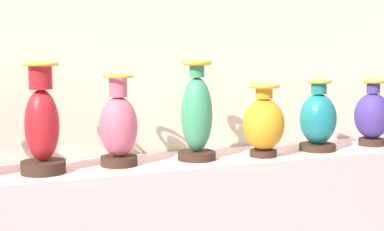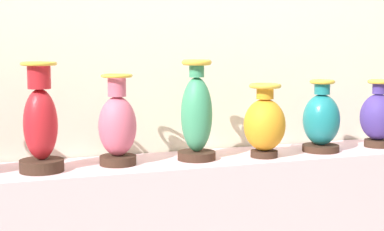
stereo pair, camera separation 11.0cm
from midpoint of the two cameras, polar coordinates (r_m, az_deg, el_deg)
back_wall at (r=2.53m, az=-1.00°, el=6.84°), size 5.23×0.14×2.87m
vase_crimson at (r=2.15m, az=-13.14°, el=-0.91°), size 0.16×0.16×0.40m
vase_rose at (r=2.23m, az=-5.88°, el=-1.05°), size 0.14×0.14×0.35m
vase_jade at (r=2.31m, az=1.81°, el=-0.02°), size 0.15×0.15×0.40m
vase_amber at (r=2.40m, az=8.40°, el=-0.77°), size 0.17×0.17×0.30m
vase_teal at (r=2.57m, az=13.70°, el=-0.48°), size 0.16×0.16×0.31m
vase_indigo at (r=2.75m, az=18.79°, el=-0.12°), size 0.16×0.16×0.30m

